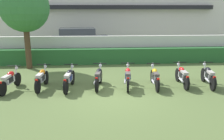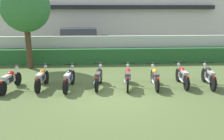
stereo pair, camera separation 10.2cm
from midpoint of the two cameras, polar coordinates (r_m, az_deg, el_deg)
The scene contains 14 objects.
ground at distance 9.42m, azimuth 0.83°, elevation -6.20°, with size 60.00×60.00×0.00m, color #566B38.
building at distance 25.48m, azimuth -2.08°, elevation 14.26°, with size 24.19×6.50×6.65m.
compound_wall at distance 15.60m, azimuth -1.00°, elevation 5.10°, with size 22.98×0.30×1.64m, color silver.
hedge_row at distance 14.97m, azimuth -0.88°, elevation 3.36°, with size 18.38×0.70×0.95m, color #28602D.
parked_car at distance 19.12m, azimuth -7.35°, elevation 7.01°, with size 4.66×2.43×1.89m.
tree_near_inspector at distance 14.23m, azimuth -19.70°, elevation 13.77°, with size 2.68×2.68×4.75m.
motorcycle_in_row_0 at distance 10.81m, azimuth -22.83°, elevation -2.19°, with size 0.60×1.93×0.95m.
motorcycle_in_row_1 at distance 10.60m, azimuth -16.08°, elevation -1.88°, with size 0.60×1.88×0.96m.
motorcycle_in_row_2 at distance 10.27m, azimuth -9.89°, elevation -2.00°, with size 0.60×1.97×0.97m.
motorcycle_in_row_3 at distance 10.33m, azimuth -2.92°, elevation -1.70°, with size 0.60×1.85×0.98m.
motorcycle_in_row_4 at distance 10.36m, azimuth 4.04°, elevation -1.67°, with size 0.60×1.98×0.98m.
motorcycle_in_row_5 at distance 10.54m, azimuth 10.42°, elevation -1.69°, with size 0.60×1.93×0.95m.
motorcycle_in_row_6 at distance 11.01m, azimuth 16.62°, elevation -1.32°, with size 0.60×1.91×0.96m.
motorcycle_in_row_7 at distance 11.32m, azimuth 22.23°, elevation -1.34°, with size 0.61×1.96×0.98m.
Camera 2 is at (-0.63, -8.81, 3.28)m, focal length 38.47 mm.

